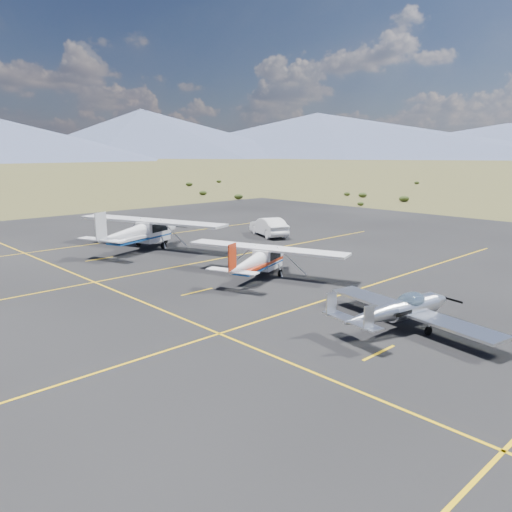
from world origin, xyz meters
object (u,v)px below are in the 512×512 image
aircraft_low_wing (401,310)px  sedan (269,227)px  aircraft_cessna (259,259)px  aircraft_plain (140,231)px

aircraft_low_wing → sedan: aircraft_low_wing is taller
aircraft_cessna → aircraft_low_wing: bearing=-118.7°
aircraft_low_wing → aircraft_cessna: aircraft_cessna is taller
aircraft_low_wing → sedan: (12.22, 19.96, -0.05)m
aircraft_plain → aircraft_low_wing: bearing=-111.9°
aircraft_low_wing → aircraft_plain: bearing=97.3°
aircraft_low_wing → aircraft_cessna: size_ratio=0.84×
aircraft_cessna → sedan: (10.62, 9.89, -0.32)m
aircraft_cessna → aircraft_plain: aircraft_plain is taller
aircraft_cessna → aircraft_plain: (-0.60, 12.00, 0.30)m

